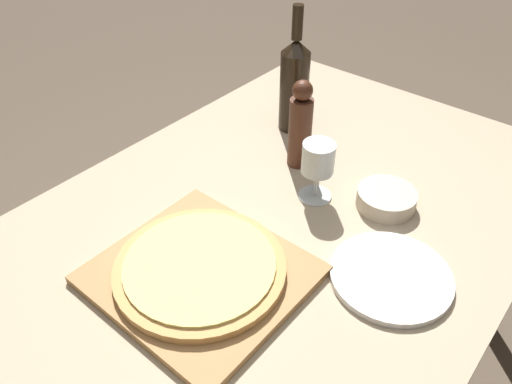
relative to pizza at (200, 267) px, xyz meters
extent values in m
cube|color=tan|center=(0.01, 0.20, -0.04)|extent=(0.97, 1.56, 0.03)
cylinder|color=brown|center=(-0.42, 0.92, -0.41)|extent=(0.06, 0.06, 0.69)
cube|color=#A87A47|center=(0.00, 0.00, -0.02)|extent=(0.38, 0.35, 0.02)
cylinder|color=tan|center=(0.00, 0.00, 0.00)|extent=(0.33, 0.33, 0.02)
cylinder|color=#EAD67A|center=(0.00, 0.00, 0.01)|extent=(0.29, 0.29, 0.01)
cylinder|color=black|center=(-0.20, 0.57, 0.08)|extent=(0.08, 0.08, 0.22)
cone|color=black|center=(-0.20, 0.57, 0.21)|extent=(0.08, 0.08, 0.04)
cylinder|color=black|center=(-0.20, 0.57, 0.27)|extent=(0.03, 0.03, 0.09)
cylinder|color=#4C2819|center=(-0.08, 0.44, 0.06)|extent=(0.06, 0.06, 0.18)
sphere|color=#4C2819|center=(-0.08, 0.44, 0.18)|extent=(0.05, 0.05, 0.05)
cylinder|color=silver|center=(0.03, 0.35, -0.03)|extent=(0.08, 0.08, 0.00)
cylinder|color=silver|center=(0.03, 0.35, 0.01)|extent=(0.01, 0.01, 0.07)
cylinder|color=silver|center=(0.03, 0.35, 0.08)|extent=(0.07, 0.07, 0.07)
cylinder|color=beige|center=(0.17, 0.43, -0.01)|extent=(0.14, 0.14, 0.04)
cylinder|color=white|center=(0.29, 0.24, -0.02)|extent=(0.24, 0.24, 0.01)
camera|label=1|loc=(0.51, -0.44, 0.72)|focal=35.00mm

